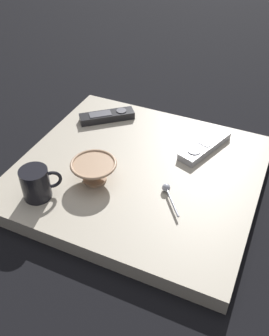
% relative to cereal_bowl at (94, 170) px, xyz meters
% --- Properties ---
extents(ground_plane, '(6.00, 6.00, 0.00)m').
position_rel_cereal_bowl_xyz_m(ground_plane, '(-0.10, 0.09, -0.08)').
color(ground_plane, black).
extents(table, '(0.62, 0.67, 0.05)m').
position_rel_cereal_bowl_xyz_m(table, '(-0.10, 0.09, -0.06)').
color(table, '#B7AD99').
rests_on(table, ground).
extents(cereal_bowl, '(0.13, 0.13, 0.06)m').
position_rel_cereal_bowl_xyz_m(cereal_bowl, '(0.00, 0.00, 0.00)').
color(cereal_bowl, tan).
rests_on(cereal_bowl, table).
extents(coffee_mug, '(0.09, 0.09, 0.09)m').
position_rel_cereal_bowl_xyz_m(coffee_mug, '(0.11, -0.10, 0.01)').
color(coffee_mug, black).
rests_on(coffee_mug, table).
extents(teaspoon, '(0.10, 0.08, 0.02)m').
position_rel_cereal_bowl_xyz_m(teaspoon, '(-0.03, 0.20, -0.02)').
color(teaspoon, '#A3A5B2').
rests_on(teaspoon, table).
extents(tv_remote_near, '(0.15, 0.17, 0.03)m').
position_rel_cereal_bowl_xyz_m(tv_remote_near, '(-0.28, -0.11, -0.02)').
color(tv_remote_near, black).
rests_on(tv_remote_near, table).
extents(tv_remote_far, '(0.20, 0.12, 0.02)m').
position_rel_cereal_bowl_xyz_m(tv_remote_far, '(-0.26, 0.23, -0.02)').
color(tv_remote_far, '#9E9EA3').
rests_on(tv_remote_far, table).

